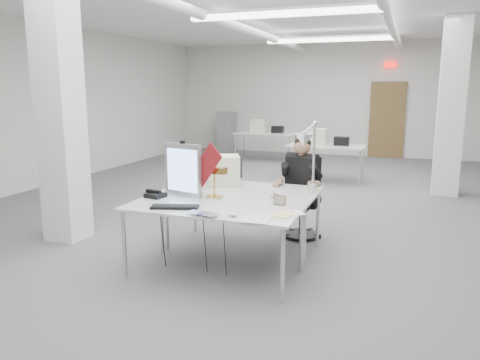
% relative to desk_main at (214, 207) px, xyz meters
% --- Properties ---
extents(room_shell, '(10.04, 14.04, 3.24)m').
position_rel_desk_main_xyz_m(room_shell, '(0.04, 2.63, 0.95)').
color(room_shell, '#545457').
rests_on(room_shell, ground).
extents(desk_main, '(1.80, 0.90, 0.02)m').
position_rel_desk_main_xyz_m(desk_main, '(0.00, 0.00, 0.00)').
color(desk_main, silver).
rests_on(desk_main, room_shell).
extents(desk_second, '(1.80, 0.90, 0.02)m').
position_rel_desk_main_xyz_m(desk_second, '(0.00, 0.90, 0.00)').
color(desk_second, silver).
rests_on(desk_second, room_shell).
extents(bg_desk_a, '(1.60, 0.80, 0.02)m').
position_rel_desk_main_xyz_m(bg_desk_a, '(0.20, 5.50, 0.00)').
color(bg_desk_a, silver).
rests_on(bg_desk_a, room_shell).
extents(bg_desk_b, '(1.60, 0.80, 0.02)m').
position_rel_desk_main_xyz_m(bg_desk_b, '(-1.80, 7.70, 0.00)').
color(bg_desk_b, silver).
rests_on(bg_desk_b, room_shell).
extents(filing_cabinet, '(0.45, 0.55, 1.20)m').
position_rel_desk_main_xyz_m(filing_cabinet, '(-3.50, 9.15, -0.14)').
color(filing_cabinet, gray).
rests_on(filing_cabinet, room_shell).
extents(office_chair, '(0.71, 0.71, 1.17)m').
position_rel_desk_main_xyz_m(office_chair, '(0.57, 1.58, -0.16)').
color(office_chair, black).
rests_on(office_chair, room_shell).
extents(seated_person, '(0.61, 0.69, 0.87)m').
position_rel_desk_main_xyz_m(seated_person, '(0.57, 1.53, 0.16)').
color(seated_person, black).
rests_on(seated_person, office_chair).
extents(monitor, '(0.48, 0.14, 0.59)m').
position_rel_desk_main_xyz_m(monitor, '(-0.50, 0.30, 0.31)').
color(monitor, '#AAA9AE').
rests_on(monitor, desk_main).
extents(pennant, '(0.48, 0.21, 0.55)m').
position_rel_desk_main_xyz_m(pennant, '(-0.21, 0.27, 0.37)').
color(pennant, maroon).
rests_on(pennant, monitor).
extents(keyboard, '(0.51, 0.29, 0.02)m').
position_rel_desk_main_xyz_m(keyboard, '(-0.34, -0.21, 0.02)').
color(keyboard, black).
rests_on(keyboard, desk_main).
extents(laptop, '(0.35, 0.26, 0.03)m').
position_rel_desk_main_xyz_m(laptop, '(0.03, -0.41, 0.03)').
color(laptop, '#A1A1A6').
rests_on(laptop, desk_main).
extents(mouse, '(0.10, 0.06, 0.04)m').
position_rel_desk_main_xyz_m(mouse, '(0.32, -0.30, 0.03)').
color(mouse, silver).
rests_on(mouse, desk_main).
extents(bankers_lamp, '(0.35, 0.18, 0.38)m').
position_rel_desk_main_xyz_m(bankers_lamp, '(-0.14, 0.36, 0.20)').
color(bankers_lamp, gold).
rests_on(bankers_lamp, desk_main).
extents(desk_phone, '(0.23, 0.21, 0.05)m').
position_rel_desk_main_xyz_m(desk_phone, '(-0.76, 0.13, 0.04)').
color(desk_phone, black).
rests_on(desk_phone, desk_main).
extents(picture_frame_left, '(0.13, 0.08, 0.10)m').
position_rel_desk_main_xyz_m(picture_frame_left, '(-0.70, 0.38, 0.06)').
color(picture_frame_left, tan).
rests_on(picture_frame_left, desk_main).
extents(picture_frame_right, '(0.14, 0.06, 0.11)m').
position_rel_desk_main_xyz_m(picture_frame_right, '(0.62, 0.27, 0.07)').
color(picture_frame_right, olive).
rests_on(picture_frame_right, desk_main).
extents(desk_clock, '(0.09, 0.05, 0.09)m').
position_rel_desk_main_xyz_m(desk_clock, '(0.53, 0.42, 0.06)').
color(desk_clock, silver).
rests_on(desk_clock, desk_main).
extents(paper_stack_a, '(0.24, 0.34, 0.01)m').
position_rel_desk_main_xyz_m(paper_stack_a, '(0.57, -0.30, 0.02)').
color(paper_stack_a, silver).
rests_on(paper_stack_a, desk_main).
extents(paper_stack_b, '(0.21, 0.27, 0.01)m').
position_rel_desk_main_xyz_m(paper_stack_b, '(0.75, -0.07, 0.02)').
color(paper_stack_b, '#F4DB92').
rests_on(paper_stack_b, desk_main).
extents(paper_stack_c, '(0.24, 0.24, 0.01)m').
position_rel_desk_main_xyz_m(paper_stack_c, '(0.85, 0.02, 0.02)').
color(paper_stack_c, white).
rests_on(paper_stack_c, desk_main).
extents(beige_monitor, '(0.50, 0.49, 0.37)m').
position_rel_desk_main_xyz_m(beige_monitor, '(-0.31, 1.02, 0.20)').
color(beige_monitor, beige).
rests_on(beige_monitor, desk_second).
extents(architect_lamp, '(0.28, 0.75, 0.95)m').
position_rel_desk_main_xyz_m(architect_lamp, '(0.83, 0.72, 0.49)').
color(architect_lamp, '#BABABF').
rests_on(architect_lamp, desk_second).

